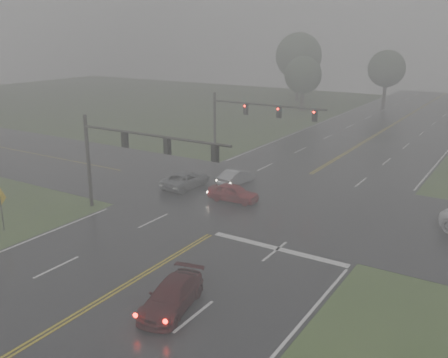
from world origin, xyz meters
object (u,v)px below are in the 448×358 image
Objects in this scene: sedan_red at (233,201)px; signal_gantry_far at (246,116)px; sedan_silver at (237,184)px; car_grey at (186,187)px; signal_gantry_near at (126,149)px; sedan_maroon at (172,309)px.

signal_gantry_far is at bearing 19.67° from sedan_red.
signal_gantry_far is (-4.63, 9.97, 4.56)m from sedan_red.
signal_gantry_far is at bearing -61.61° from sedan_silver.
sedan_silver is at bearing -133.66° from car_grey.
signal_gantry_near reaches higher than car_grey.
sedan_maroon is 18.30m from car_grey.
sedan_red is at bearing 172.67° from car_grey.
sedan_silver is 11.37m from signal_gantry_near.
car_grey is at bearing -92.35° from signal_gantry_far.
signal_gantry_far is (-9.96, 24.20, 4.56)m from sedan_maroon.
car_grey is at bearing 74.83° from sedan_red.
sedan_silver is 0.83× the size of car_grey.
sedan_silver is at bearing -66.73° from signal_gantry_far.
sedan_red reaches higher than sedan_maroon.
car_grey is 0.39× the size of signal_gantry_near.
sedan_red is 9.01m from signal_gantry_near.
signal_gantry_far is (-2.66, 6.19, 4.56)m from sedan_silver.
signal_gantry_near is (-9.81, 7.94, 4.65)m from sedan_maroon.
car_grey is 8.56m from signal_gantry_near.
sedan_red is 11.90m from signal_gantry_far.
car_grey is 10.18m from signal_gantry_far.
signal_gantry_near is at bearing 96.79° from car_grey.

